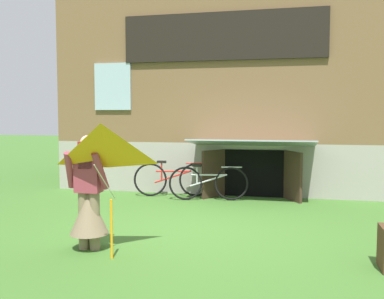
# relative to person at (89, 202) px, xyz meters

# --- Properties ---
(ground_plane) EXTENTS (60.00, 60.00, 0.00)m
(ground_plane) POSITION_rel_person_xyz_m (1.12, 1.42, -0.65)
(ground_plane) COLOR #3D6B28
(log_house) EXTENTS (8.15, 5.60, 5.54)m
(log_house) POSITION_rel_person_xyz_m (1.12, 6.66, 2.12)
(log_house) COLOR #9E998E
(log_house) RESTS_ON ground_plane
(person) EXTENTS (0.61, 0.52, 1.54)m
(person) POSITION_rel_person_xyz_m (0.00, 0.00, 0.00)
(person) COLOR #7F6B51
(person) RESTS_ON ground_plane
(kite) EXTENTS (1.11, 1.09, 1.59)m
(kite) POSITION_rel_person_xyz_m (0.44, -0.55, 0.63)
(kite) COLOR orange
(kite) RESTS_ON ground_plane
(bicycle_silver) EXTENTS (1.68, 0.33, 0.77)m
(bicycle_silver) POSITION_rel_person_xyz_m (0.92, 3.75, -0.27)
(bicycle_silver) COLOR black
(bicycle_silver) RESTS_ON ground_plane
(bicycle_red) EXTENTS (1.74, 0.41, 0.80)m
(bicycle_red) POSITION_rel_person_xyz_m (0.06, 4.04, -0.26)
(bicycle_red) COLOR black
(bicycle_red) RESTS_ON ground_plane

